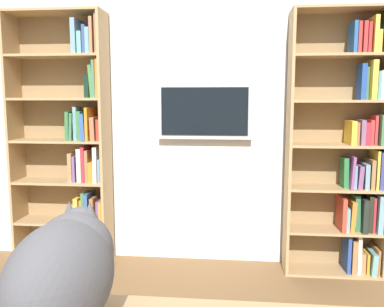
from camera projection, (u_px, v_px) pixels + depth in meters
The scene contains 5 objects.
wall_back at pixel (196, 104), 3.44m from camera, with size 4.52×0.06×2.70m, color silver.
bookshelf_left at pixel (349, 150), 3.19m from camera, with size 0.76×0.28×2.07m.
bookshelf_right at pixel (73, 144), 3.41m from camera, with size 0.80×0.28×2.10m.
wall_mounted_tv at pixel (205, 111), 3.35m from camera, with size 0.78×0.07×0.46m.
cat at pixel (65, 270), 1.19m from camera, with size 0.28×0.58×0.35m.
Camera 1 is at (-0.32, 1.22, 1.39)m, focal length 38.10 mm.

